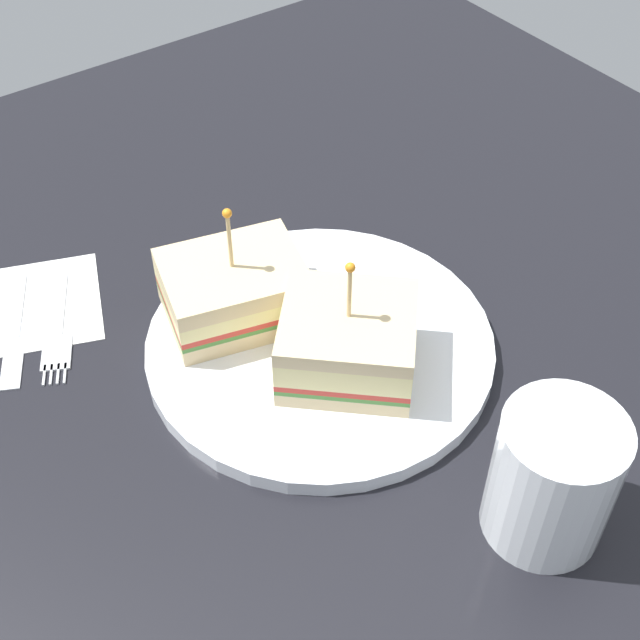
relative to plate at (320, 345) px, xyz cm
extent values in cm
cube|color=black|center=(0.00, 0.00, -1.65)|extent=(98.63, 98.63, 2.00)
cylinder|color=white|center=(0.00, 0.00, 0.00)|extent=(26.08, 26.08, 1.29)
cube|color=beige|center=(0.08, -3.36, 1.22)|extent=(12.74, 12.70, 1.16)
cube|color=#478438|center=(0.08, -3.36, 2.00)|extent=(12.74, 12.70, 0.40)
cube|color=red|center=(0.08, -3.36, 2.45)|extent=(12.74, 12.70, 0.50)
cube|color=#EFE093|center=(0.08, -3.36, 3.68)|extent=(12.74, 12.70, 1.96)
cube|color=beige|center=(0.08, -3.36, 5.24)|extent=(12.74, 12.70, 1.16)
cylinder|color=tan|center=(0.08, -3.36, 7.71)|extent=(0.30, 0.30, 4.94)
sphere|color=orange|center=(0.08, -3.36, 10.18)|extent=(0.70, 0.70, 0.70)
cube|color=beige|center=(-3.63, 5.97, 1.33)|extent=(11.98, 10.38, 1.37)
cube|color=#478438|center=(-3.63, 5.97, 2.22)|extent=(11.98, 10.38, 0.40)
cube|color=red|center=(-3.63, 5.97, 2.67)|extent=(11.98, 10.38, 0.50)
cube|color=#EFE093|center=(-3.63, 5.97, 3.53)|extent=(11.98, 10.38, 1.23)
cube|color=beige|center=(-3.63, 5.97, 4.83)|extent=(11.98, 10.38, 1.37)
cylinder|color=tan|center=(-3.63, 5.97, 7.59)|extent=(0.30, 0.30, 5.52)
sphere|color=orange|center=(-3.63, 5.97, 10.35)|extent=(0.70, 0.70, 0.70)
cylinder|color=#B74C33|center=(2.64, -20.25, 3.31)|extent=(6.67, 6.67, 7.90)
cylinder|color=white|center=(2.64, -20.25, 4.10)|extent=(7.58, 7.58, 9.49)
cube|color=white|center=(-15.17, 17.11, -0.57)|extent=(12.43, 13.02, 0.15)
cube|color=silver|center=(-13.75, 16.26, -0.47)|extent=(3.98, 6.85, 0.35)
cube|color=silver|center=(-16.31, 11.38, -0.47)|extent=(3.62, 4.21, 0.35)
cube|color=silver|center=(-18.00, 9.78, -0.47)|extent=(1.09, 1.85, 0.35)
cube|color=silver|center=(-17.56, 9.55, -0.47)|extent=(1.09, 1.85, 0.35)
cube|color=silver|center=(-17.12, 9.32, -0.47)|extent=(1.09, 1.85, 0.35)
cube|color=silver|center=(-16.67, 9.08, -0.47)|extent=(1.09, 1.85, 0.35)
cube|color=silver|center=(-16.58, 17.96, -0.47)|extent=(3.84, 6.79, 0.35)
cube|color=silver|center=(-19.05, 13.10, -0.47)|extent=(4.50, 6.92, 0.24)
camera|label=1|loc=(-26.61, -37.01, 48.13)|focal=49.48mm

